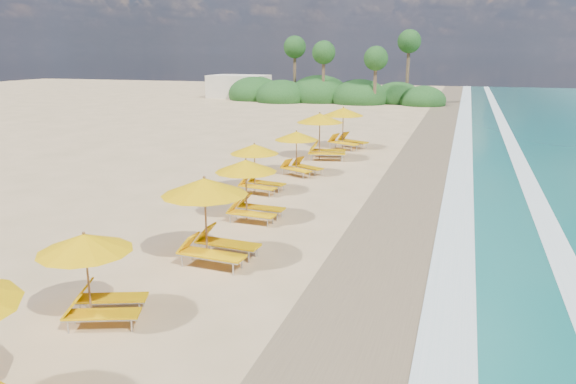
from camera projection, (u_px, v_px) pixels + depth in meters
The scene contains 12 objects.
ground at pixel (288, 226), 18.80m from camera, with size 160.00×160.00×0.00m, color tan.
wet_sand at pixel (406, 237), 17.61m from camera, with size 4.00×160.00×0.01m, color #836F4E.
surf_foam at pixel (495, 246), 16.80m from camera, with size 4.00×160.00×0.01m.
station_2 at pixel (95, 271), 11.98m from camera, with size 2.68×2.64×2.08m.
station_3 at pixel (212, 214), 15.34m from camera, with size 2.79×2.60×2.48m.
station_4 at pixel (251, 186), 19.19m from camera, with size 2.47×2.30×2.22m.
station_5 at pixel (258, 165), 22.99m from camera, with size 2.50×2.37×2.11m.
station_6 at pixel (299, 150), 26.27m from camera, with size 2.83×2.83×2.14m.
station_7 at pixel (323, 133), 29.98m from camera, with size 3.12×2.99×2.59m.
station_8 at pixel (346, 125), 33.32m from camera, with size 3.35×3.34×2.54m.
treeline at pixel (327, 93), 63.42m from camera, with size 25.80×8.80×9.74m.
beach_building at pixel (239, 86), 69.20m from camera, with size 7.00×5.00×2.80m, color beige.
Camera 1 is at (5.49, -17.04, 5.85)m, focal length 34.14 mm.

